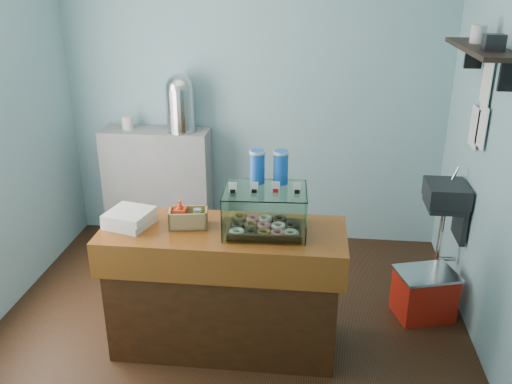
# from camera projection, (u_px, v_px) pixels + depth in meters

# --- Properties ---
(ground) EXTENTS (3.50, 3.50, 0.00)m
(ground) POSITION_uv_depth(u_px,v_px,m) (231.00, 322.00, 4.09)
(ground) COLOR black
(ground) RESTS_ON ground
(room_shell) EXTENTS (3.54, 3.04, 2.82)m
(room_shell) POSITION_uv_depth(u_px,v_px,m) (231.00, 98.00, 3.45)
(room_shell) COLOR #7CACB6
(room_shell) RESTS_ON ground
(counter) EXTENTS (1.60, 0.60, 0.90)m
(counter) POSITION_uv_depth(u_px,v_px,m) (224.00, 288.00, 3.68)
(counter) COLOR #431E0D
(counter) RESTS_ON ground
(back_shelf) EXTENTS (1.00, 0.32, 1.10)m
(back_shelf) POSITION_uv_depth(u_px,v_px,m) (158.00, 186.00, 5.19)
(back_shelf) COLOR gray
(back_shelf) RESTS_ON ground
(display_case) EXTENTS (0.55, 0.41, 0.51)m
(display_case) POSITION_uv_depth(u_px,v_px,m) (265.00, 206.00, 3.46)
(display_case) COLOR #371F10
(display_case) RESTS_ON counter
(condiment_crate) EXTENTS (0.27, 0.19, 0.19)m
(condiment_crate) POSITION_uv_depth(u_px,v_px,m) (187.00, 217.00, 3.53)
(condiment_crate) COLOR tan
(condiment_crate) RESTS_ON counter
(pastry_boxes) EXTENTS (0.33, 0.34, 0.11)m
(pastry_boxes) POSITION_uv_depth(u_px,v_px,m) (130.00, 218.00, 3.55)
(pastry_boxes) COLOR silver
(pastry_boxes) RESTS_ON counter
(coffee_urn) EXTENTS (0.29, 0.29, 0.53)m
(coffee_urn) POSITION_uv_depth(u_px,v_px,m) (180.00, 102.00, 4.84)
(coffee_urn) COLOR silver
(coffee_urn) RESTS_ON back_shelf
(red_cooler) EXTENTS (0.50, 0.43, 0.38)m
(red_cooler) POSITION_uv_depth(u_px,v_px,m) (424.00, 294.00, 4.10)
(red_cooler) COLOR #B81B0E
(red_cooler) RESTS_ON ground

